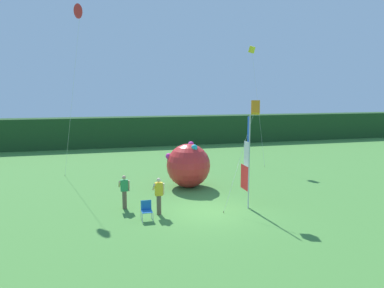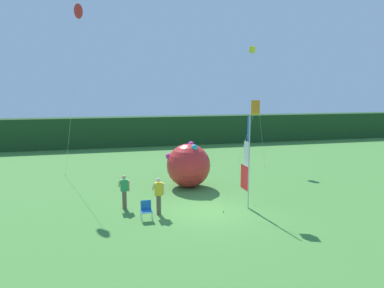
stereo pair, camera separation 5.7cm
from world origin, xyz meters
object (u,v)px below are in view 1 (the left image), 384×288
Objects in this scene: folding_chair at (147,209)px; kite_yellow_box_1 at (252,51)px; kite_orange_box_0 at (255,108)px; person_mid_field at (124,191)px; person_near_banner at (159,195)px; inflatable_balloon at (188,165)px; kite_red_delta_2 at (80,12)px; banner_flag at (247,163)px.

kite_yellow_box_1 reaches higher than folding_chair.
person_mid_field is at bearing 170.31° from kite_orange_box_0.
person_mid_field is at bearing 139.37° from person_near_banner.
person_near_banner is 0.33× the size of kite_orange_box_0.
kite_orange_box_0 is at bearing 2.27° from person_near_banner.
inflatable_balloon is 0.25× the size of kite_red_delta_2.
person_mid_field is 2.12m from folding_chair.
person_near_banner is 2.00m from person_mid_field.
person_near_banner is 0.19× the size of kite_yellow_box_1.
kite_red_delta_2 is (-1.95, 6.80, 9.85)m from person_mid_field.
kite_red_delta_2 is at bearing 107.75° from folding_chair.
kite_red_delta_2 reaches higher than inflatable_balloon.
folding_chair is (-5.15, -0.63, -1.74)m from banner_flag.
kite_yellow_box_1 reaches higher than banner_flag.
kite_red_delta_2 reaches higher than person_mid_field.
person_mid_field reaches higher than folding_chair.
person_mid_field is 5.26m from inflatable_balloon.
inflatable_balloon is at bearing 57.44° from folding_chair.
banner_flag reaches higher than inflatable_balloon.
kite_red_delta_2 is at bearing 105.97° from person_mid_field.
banner_flag is at bearing -114.64° from kite_yellow_box_1.
banner_flag is at bearing 6.99° from folding_chair.
person_near_banner is 0.16× the size of kite_red_delta_2.
inflatable_balloon reaches higher than person_mid_field.
banner_flag reaches higher than person_mid_field.
person_mid_field is at bearing -136.97° from kite_yellow_box_1.
kite_yellow_box_1 is (5.03, 11.84, 4.16)m from kite_orange_box_0.
person_mid_field is 12.13m from kite_red_delta_2.
kite_orange_box_0 reaches higher than folding_chair.
kite_yellow_box_1 is 0.85× the size of kite_red_delta_2.
inflatable_balloon is (4.13, 3.24, 0.44)m from person_mid_field.
kite_red_delta_2 is at bearing 149.58° from inflatable_balloon.
person_near_banner is at bearing -66.87° from kite_red_delta_2.
banner_flag reaches higher than person_near_banner.
person_near_banner is at bearing -119.90° from inflatable_balloon.
person_mid_field is 7.73m from kite_orange_box_0.
folding_chair is (-0.67, -0.60, -0.44)m from person_near_banner.
folding_chair is at bearing -138.19° from person_near_banner.
inflatable_balloon is at bearing -134.54° from kite_yellow_box_1.
person_mid_field is at bearing 113.82° from folding_chair.
person_near_banner is 17.66m from kite_yellow_box_1.
inflatable_balloon is at bearing 38.15° from person_mid_field.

